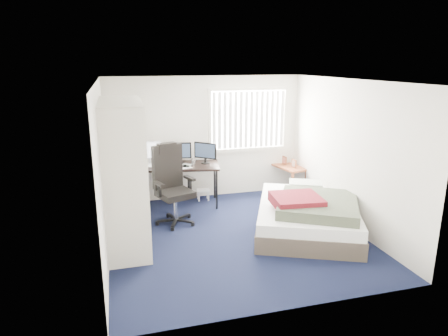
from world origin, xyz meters
name	(u,v)px	position (x,y,z in m)	size (l,w,h in m)	color
ground	(235,236)	(0.00, 0.00, 0.00)	(4.20, 4.20, 0.00)	black
room_shell	(236,146)	(0.00, 0.00, 1.51)	(4.20, 4.20, 4.20)	silver
window_assembly	(248,120)	(0.90, 2.04, 1.60)	(1.72, 0.09, 1.32)	white
closet	(125,159)	(-1.67, 0.27, 1.35)	(0.64, 1.84, 2.22)	beige
desk	(177,164)	(-0.67, 1.75, 0.83)	(1.76, 1.06, 1.27)	black
office_chair	(173,193)	(-0.89, 0.87, 0.54)	(0.84, 0.84, 1.41)	black
footstool	(203,192)	(-0.12, 1.85, 0.17)	(0.29, 0.24, 0.22)	white
nightstand	(288,169)	(1.75, 1.85, 0.53)	(0.63, 0.95, 0.78)	brown
bed	(308,214)	(1.25, -0.11, 0.30)	(2.35, 2.62, 0.70)	#443A31
pine_box	(131,232)	(-1.65, 0.25, 0.15)	(0.39, 0.29, 0.29)	#AA8255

